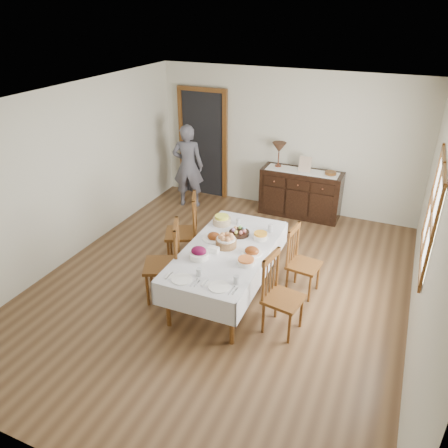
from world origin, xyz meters
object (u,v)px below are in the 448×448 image
at_px(chair_right_far, 301,261).
at_px(person, 188,163).
at_px(dining_table, 227,254).
at_px(chair_left_near, 166,261).
at_px(chair_left_far, 185,229).
at_px(sideboard, 301,193).
at_px(table_lamp, 279,148).
at_px(chair_right_near, 280,294).

height_order(chair_right_far, person, person).
xyz_separation_m(dining_table, chair_left_near, (-0.72, -0.37, -0.07)).
bearing_deg(chair_left_far, chair_left_near, -12.81).
bearing_deg(sideboard, person, -168.70).
height_order(dining_table, person, person).
bearing_deg(chair_left_far, chair_right_far, 63.49).
xyz_separation_m(dining_table, table_lamp, (-0.21, 2.89, 0.60)).
bearing_deg(dining_table, chair_left_far, 149.78).
bearing_deg(chair_left_near, chair_right_near, 63.87).
height_order(sideboard, table_lamp, table_lamp).
relative_size(chair_left_near, chair_right_far, 1.15).
relative_size(chair_left_far, chair_right_far, 1.15).
height_order(dining_table, chair_right_far, chair_right_far).
bearing_deg(sideboard, chair_left_near, -106.95).
distance_m(chair_left_near, sideboard, 3.37).
bearing_deg(table_lamp, chair_left_near, -98.87).
relative_size(chair_left_near, table_lamp, 2.43).
bearing_deg(person, sideboard, 174.76).
height_order(chair_left_near, chair_left_far, chair_left_far).
xyz_separation_m(dining_table, chair_left_far, (-0.91, 0.51, -0.07)).
distance_m(chair_left_far, chair_right_far, 1.80).
xyz_separation_m(chair_right_near, table_lamp, (-1.07, 3.29, 0.72)).
bearing_deg(dining_table, table_lamp, 93.29).
bearing_deg(table_lamp, dining_table, -85.77).
bearing_deg(chair_left_far, sideboard, 128.30).
bearing_deg(dining_table, chair_left_near, -153.54).
bearing_deg(person, chair_right_near, 117.30).
bearing_deg(chair_right_far, chair_left_far, 95.26).
bearing_deg(chair_right_near, sideboard, 19.51).
relative_size(chair_right_near, person, 0.59).
bearing_deg(person, chair_left_near, 95.58).
bearing_deg(chair_right_near, table_lamp, 27.16).
distance_m(dining_table, sideboard, 2.87).
bearing_deg(chair_right_near, person, 53.00).
xyz_separation_m(chair_right_near, person, (-2.72, 2.83, 0.34)).
relative_size(chair_right_near, chair_right_far, 1.05).
relative_size(chair_left_near, chair_right_near, 1.09).
bearing_deg(chair_left_near, chair_right_far, 92.43).
relative_size(chair_left_far, table_lamp, 2.44).
xyz_separation_m(chair_left_far, person, (-0.95, 1.91, 0.30)).
bearing_deg(dining_table, person, 126.54).
bearing_deg(chair_right_far, chair_right_near, -175.27).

